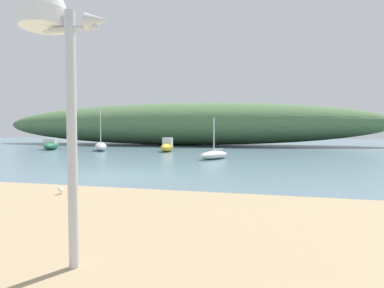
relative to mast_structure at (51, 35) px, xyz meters
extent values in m
plane|color=slate|center=(-3.42, 8.37, -3.04)|extent=(120.00, 120.00, 0.00)
ellipsoid|color=#517547|center=(-8.62, 34.76, -0.35)|extent=(51.05, 10.28, 5.39)
cylinder|color=silver|center=(0.27, 0.00, -1.29)|extent=(0.12, 0.12, 3.10)
cylinder|color=silver|center=(0.27, 0.00, 0.05)|extent=(0.72, 0.07, 0.07)
cylinder|color=white|center=(-0.09, 0.00, 0.19)|extent=(0.57, 0.57, 0.21)
sphere|color=white|center=(-0.09, 0.00, 0.30)|extent=(0.52, 0.52, 0.52)
cone|color=silver|center=(0.63, 0.00, 0.11)|extent=(0.26, 0.20, 0.20)
ellipsoid|color=white|center=(-12.26, 21.85, -2.66)|extent=(2.65, 3.46, 0.77)
cylinder|color=silver|center=(-12.26, 21.85, -0.65)|extent=(0.08, 0.08, 3.70)
cylinder|color=silver|center=(-12.00, 21.41, -2.25)|extent=(0.84, 1.35, 0.06)
ellipsoid|color=#287A4C|center=(-18.25, 22.69, -2.65)|extent=(3.19, 4.24, 0.78)
cube|color=silver|center=(-18.05, 22.33, -2.23)|extent=(1.62, 1.77, 0.61)
ellipsoid|color=white|center=(-0.78, 16.40, -2.77)|extent=(2.11, 2.82, 0.54)
cylinder|color=silver|center=(-0.78, 16.40, -1.49)|extent=(0.08, 0.08, 2.35)
cylinder|color=silver|center=(-0.60, 16.76, -2.42)|extent=(0.60, 1.09, 0.06)
ellipsoid|color=gold|center=(-5.97, 22.26, -2.67)|extent=(1.30, 2.94, 0.75)
cube|color=silver|center=(-6.01, 22.54, -2.18)|extent=(0.89, 1.08, 0.75)
cylinder|color=orange|center=(-2.69, 3.69, -2.82)|extent=(0.01, 0.01, 0.05)
cylinder|color=orange|center=(-2.73, 3.69, -2.82)|extent=(0.01, 0.01, 0.05)
ellipsoid|color=white|center=(-2.71, 3.69, -2.74)|extent=(0.12, 0.21, 0.11)
ellipsoid|color=#9EA0A8|center=(-2.71, 3.69, -2.72)|extent=(0.10, 0.20, 0.04)
sphere|color=white|center=(-2.70, 3.60, -2.68)|extent=(0.08, 0.08, 0.08)
cone|color=gold|center=(-2.69, 3.55, -2.69)|extent=(0.03, 0.05, 0.02)
camera|label=1|loc=(2.55, -3.21, -1.16)|focal=28.36mm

